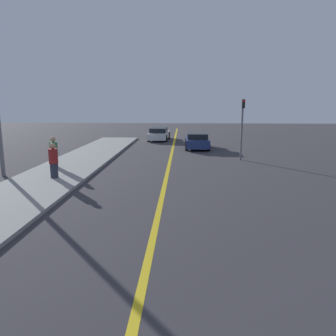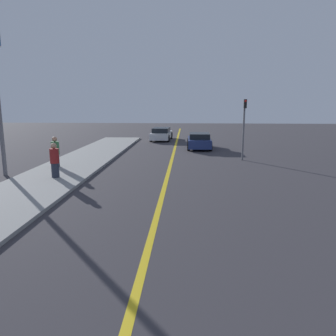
{
  "view_description": "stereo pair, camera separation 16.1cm",
  "coord_description": "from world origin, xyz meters",
  "px_view_note": "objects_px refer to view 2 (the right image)",
  "views": [
    {
      "loc": [
        0.79,
        1.29,
        3.65
      ],
      "look_at": [
        0.22,
        14.1,
        1.07
      ],
      "focal_mm": 35.0,
      "sensor_mm": 36.0,
      "label": 1
    },
    {
      "loc": [
        0.95,
        1.3,
        3.65
      ],
      "look_at": [
        0.22,
        14.1,
        1.07
      ],
      "focal_mm": 35.0,
      "sensor_mm": 36.0,
      "label": 2
    }
  ],
  "objects_px": {
    "car_near_right_lane": "(199,141)",
    "traffic_light": "(244,123)",
    "car_ahead_center": "(161,134)",
    "pedestrian_far_standing": "(55,152)",
    "pedestrian_mid_group": "(55,160)"
  },
  "relations": [
    {
      "from": "pedestrian_mid_group",
      "to": "pedestrian_far_standing",
      "type": "height_order",
      "value": "pedestrian_far_standing"
    },
    {
      "from": "car_ahead_center",
      "to": "pedestrian_far_standing",
      "type": "relative_size",
      "value": 2.7
    },
    {
      "from": "traffic_light",
      "to": "car_near_right_lane",
      "type": "bearing_deg",
      "value": 116.54
    },
    {
      "from": "car_ahead_center",
      "to": "pedestrian_far_standing",
      "type": "height_order",
      "value": "pedestrian_far_standing"
    },
    {
      "from": "car_near_right_lane",
      "to": "pedestrian_mid_group",
      "type": "distance_m",
      "value": 13.38
    },
    {
      "from": "traffic_light",
      "to": "pedestrian_far_standing",
      "type": "bearing_deg",
      "value": -162.16
    },
    {
      "from": "car_near_right_lane",
      "to": "traffic_light",
      "type": "xyz_separation_m",
      "value": [
        2.59,
        -5.18,
        1.75
      ]
    },
    {
      "from": "car_ahead_center",
      "to": "pedestrian_mid_group",
      "type": "xyz_separation_m",
      "value": [
        -3.75,
        -17.16,
        0.35
      ]
    },
    {
      "from": "car_near_right_lane",
      "to": "pedestrian_far_standing",
      "type": "distance_m",
      "value": 11.97
    },
    {
      "from": "car_ahead_center",
      "to": "pedestrian_mid_group",
      "type": "bearing_deg",
      "value": -99.38
    },
    {
      "from": "pedestrian_far_standing",
      "to": "traffic_light",
      "type": "height_order",
      "value": "traffic_light"
    },
    {
      "from": "pedestrian_far_standing",
      "to": "traffic_light",
      "type": "bearing_deg",
      "value": 17.84
    },
    {
      "from": "car_ahead_center",
      "to": "pedestrian_mid_group",
      "type": "height_order",
      "value": "pedestrian_mid_group"
    },
    {
      "from": "pedestrian_mid_group",
      "to": "traffic_light",
      "type": "relative_size",
      "value": 0.43
    },
    {
      "from": "car_near_right_lane",
      "to": "car_ahead_center",
      "type": "height_order",
      "value": "car_near_right_lane"
    }
  ]
}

